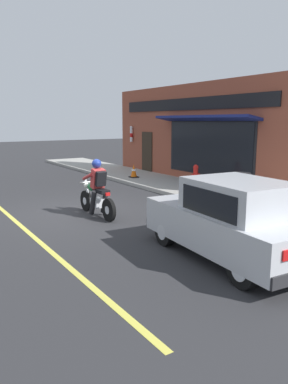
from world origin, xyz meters
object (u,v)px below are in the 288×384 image
Objects in this scene: motorcycle_with_rider at (97,192)px; fire_hydrant at (196,176)px; car_hatchback at (231,220)px; traffic_cone at (134,171)px; trash_bin at (241,189)px.

motorcycle_with_rider is 2.30× the size of fire_hydrant.
fire_hydrant is at bearing 54.92° from car_hatchback.
motorcycle_with_rider is at bearing -130.41° from traffic_cone.
car_hatchback is 9.95m from traffic_cone.
motorcycle_with_rider is 4.30m from trash_bin.
car_hatchback reaches higher than trash_bin.
traffic_cone is at bearing 69.63° from car_hatchback.
car_hatchback is at bearing -139.53° from trash_bin.
motorcycle_with_rider is at bearing 99.40° from car_hatchback.
car_hatchback is (0.73, -4.40, 0.09)m from motorcycle_with_rider.
fire_hydrant reaches higher than traffic_cone.
fire_hydrant is (0.84, 3.05, -0.06)m from trash_bin.
car_hatchback is 3.98× the size of trash_bin.
car_hatchback is 7.12m from fire_hydrant.
motorcycle_with_rider reaches higher than car_hatchback.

